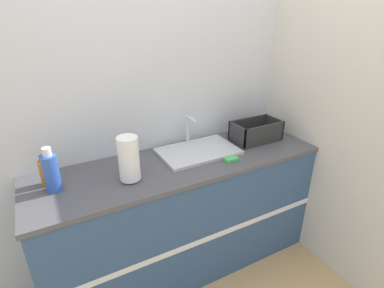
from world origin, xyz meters
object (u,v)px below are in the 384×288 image
(dish_rack, at_px, (256,133))
(bottle_amber, at_px, (46,172))
(sink, at_px, (198,150))
(bottle_blue, at_px, (51,172))
(paper_towel_roll, at_px, (129,159))

(dish_rack, height_order, bottle_amber, bottle_amber)
(sink, xyz_separation_m, bottle_amber, (-0.97, 0.04, 0.07))
(bottle_amber, distance_m, bottle_blue, 0.10)
(sink, height_order, paper_towel_roll, paper_towel_roll)
(sink, bearing_deg, bottle_blue, -177.33)
(sink, xyz_separation_m, dish_rack, (0.49, -0.03, 0.04))
(sink, xyz_separation_m, paper_towel_roll, (-0.53, -0.14, 0.12))
(sink, xyz_separation_m, bottle_blue, (-0.94, -0.04, 0.10))
(paper_towel_roll, xyz_separation_m, bottle_amber, (-0.44, 0.18, -0.06))
(paper_towel_roll, height_order, bottle_blue, paper_towel_roll)
(paper_towel_roll, distance_m, dish_rack, 1.04)
(dish_rack, distance_m, bottle_amber, 1.47)
(bottle_amber, height_order, bottle_blue, bottle_blue)
(paper_towel_roll, relative_size, bottle_blue, 1.05)
(paper_towel_roll, distance_m, bottle_amber, 0.48)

